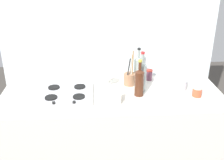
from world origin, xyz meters
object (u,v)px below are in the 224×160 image
at_px(wine_bottle_mid_left, 138,69).
at_px(condiment_jar_rear, 149,75).
at_px(utensil_crock, 130,78).
at_px(wine_bottle_leftmost, 142,76).
at_px(plate_stack, 173,82).
at_px(butter_dish, 111,97).
at_px(condiment_jar_front, 197,91).
at_px(stovetop_hob, 66,94).
at_px(wine_bottle_mid_right, 139,82).
at_px(mixing_bowl, 108,79).

xyz_separation_m(wine_bottle_mid_left, condiment_jar_rear, (0.11, 0.03, -0.07)).
bearing_deg(condiment_jar_rear, utensil_crock, -155.19).
bearing_deg(wine_bottle_leftmost, plate_stack, 7.89).
height_order(butter_dish, condiment_jar_front, condiment_jar_front).
distance_m(stovetop_hob, plate_stack, 0.90).
bearing_deg(condiment_jar_rear, plate_stack, -44.68).
relative_size(stovetop_hob, wine_bottle_mid_right, 1.41).
height_order(wine_bottle_mid_left, condiment_jar_rear, wine_bottle_mid_left).
distance_m(butter_dish, condiment_jar_front, 0.69).
height_order(stovetop_hob, wine_bottle_mid_right, wine_bottle_mid_right).
relative_size(wine_bottle_mid_left, butter_dish, 1.96).
distance_m(plate_stack, wine_bottle_mid_right, 0.34).
bearing_deg(condiment_jar_front, butter_dish, -177.54).
relative_size(wine_bottle_mid_left, mixing_bowl, 2.14).
relative_size(butter_dish, condiment_jar_rear, 1.61).
xyz_separation_m(wine_bottle_leftmost, wine_bottle_mid_right, (-0.03, -0.08, -0.01)).
distance_m(stovetop_hob, wine_bottle_leftmost, 0.63).
relative_size(stovetop_hob, wine_bottle_mid_left, 1.37).
relative_size(stovetop_hob, mixing_bowl, 2.94).
bearing_deg(mixing_bowl, wine_bottle_mid_left, 7.55).
bearing_deg(condiment_jar_rear, condiment_jar_front, -46.69).
bearing_deg(condiment_jar_rear, wine_bottle_mid_right, -115.78).
distance_m(plate_stack, wine_bottle_mid_left, 0.32).
height_order(plate_stack, utensil_crock, utensil_crock).
relative_size(plate_stack, wine_bottle_mid_right, 0.77).
distance_m(wine_bottle_leftmost, wine_bottle_mid_right, 0.09).
xyz_separation_m(mixing_bowl, condiment_jar_rear, (0.38, 0.06, 0.00)).
relative_size(wine_bottle_mid_right, condiment_jar_front, 3.70).
bearing_deg(wine_bottle_mid_left, wine_bottle_leftmost, -89.98).
bearing_deg(condiment_jar_front, stovetop_hob, 175.12).
height_order(wine_bottle_mid_right, mixing_bowl, wine_bottle_mid_right).
bearing_deg(condiment_jar_front, wine_bottle_mid_right, 174.16).
distance_m(wine_bottle_leftmost, butter_dish, 0.32).
xyz_separation_m(wine_bottle_mid_right, utensil_crock, (-0.05, 0.20, -0.06)).
xyz_separation_m(stovetop_hob, utensil_crock, (0.54, 0.16, 0.05)).
xyz_separation_m(condiment_jar_front, condiment_jar_rear, (-0.32, 0.34, 0.01)).
bearing_deg(mixing_bowl, plate_stack, -11.19).
bearing_deg(plate_stack, utensil_crock, 167.14).
xyz_separation_m(stovetop_hob, wine_bottle_mid_left, (0.62, 0.22, 0.11)).
bearing_deg(wine_bottle_mid_right, wine_bottle_mid_left, 82.87).
bearing_deg(wine_bottle_mid_right, utensil_crock, 103.32).
height_order(plate_stack, condiment_jar_front, plate_stack).
bearing_deg(wine_bottle_leftmost, condiment_jar_rear, 62.73).
xyz_separation_m(stovetop_hob, wine_bottle_leftmost, (0.62, 0.04, 0.12)).
height_order(wine_bottle_leftmost, condiment_jar_front, wine_bottle_leftmost).
relative_size(utensil_crock, condiment_jar_rear, 3.14).
distance_m(wine_bottle_leftmost, condiment_jar_rear, 0.25).
distance_m(plate_stack, butter_dish, 0.57).
distance_m(utensil_crock, condiment_jar_rear, 0.21).
distance_m(mixing_bowl, butter_dish, 0.31).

